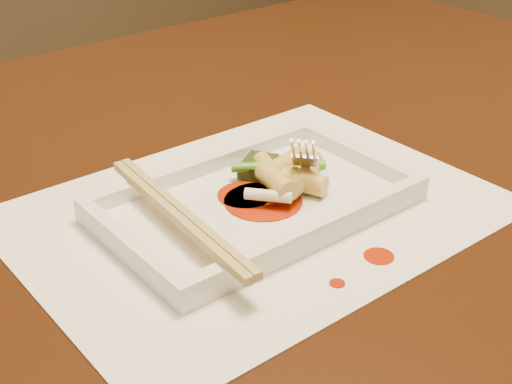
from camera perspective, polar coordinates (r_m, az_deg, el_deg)
table at (r=0.72m, az=-3.83°, el=-6.16°), size 1.40×0.90×0.75m
placemat at (r=0.62m, az=0.00°, el=-1.53°), size 0.40×0.30×0.00m
sauce_splatter_a at (r=0.56m, az=9.80°, el=-5.08°), size 0.02×0.02×0.00m
sauce_splatter_b at (r=0.53m, az=6.52°, el=-7.26°), size 0.01×0.01×0.00m
plate_base at (r=0.61m, az=0.00°, el=-1.14°), size 0.26×0.16×0.01m
plate_rim_far at (r=0.66m, az=-4.03°, el=2.21°), size 0.26×0.01×0.01m
plate_rim_near at (r=0.56m, az=4.76°, el=-3.14°), size 0.26×0.01×0.01m
plate_rim_left at (r=0.55m, az=-10.16°, el=-4.22°), size 0.01×0.14×0.01m
plate_rim_right at (r=0.68m, az=8.14°, el=2.95°), size 0.01×0.14×0.01m
veg_piece at (r=0.65m, az=0.19°, el=2.07°), size 0.05×0.04×0.01m
scallion_white at (r=0.60m, az=0.99°, el=-0.28°), size 0.03×0.04×0.01m
scallion_green at (r=0.64m, az=1.80°, el=2.05°), size 0.07×0.06×0.01m
chopstick_a at (r=0.56m, az=-6.54°, el=-1.88°), size 0.02×0.21×0.01m
chopstick_b at (r=0.56m, az=-5.86°, el=-1.62°), size 0.02×0.21×0.01m
fork at (r=0.63m, az=3.96°, el=7.64°), size 0.09×0.10×0.14m
sauce_blob_0 at (r=0.61m, az=0.58°, el=-0.74°), size 0.07×0.07×0.00m
sauce_blob_1 at (r=0.62m, az=-0.87°, el=-0.25°), size 0.05×0.05×0.00m
rice_cake_0 at (r=0.64m, az=1.14°, el=1.61°), size 0.03×0.05×0.02m
rice_cake_1 at (r=0.65m, az=3.75°, el=1.94°), size 0.05×0.03×0.02m
rice_cake_2 at (r=0.61m, az=1.65°, el=0.87°), size 0.03×0.05×0.02m
rice_cake_3 at (r=0.63m, az=3.58°, el=0.97°), size 0.05×0.04×0.02m
rice_cake_4 at (r=0.62m, az=3.51°, el=0.89°), size 0.04×0.05×0.02m
rice_cake_5 at (r=0.64m, az=2.35°, el=2.27°), size 0.05×0.03×0.02m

